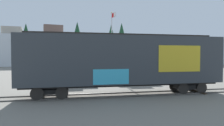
{
  "coord_description": "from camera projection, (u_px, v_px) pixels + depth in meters",
  "views": [
    {
      "loc": [
        -3.67,
        -15.56,
        3.11
      ],
      "look_at": [
        -0.64,
        0.51,
        2.54
      ],
      "focal_mm": 32.17,
      "sensor_mm": 36.0,
      "label": 1
    }
  ],
  "objects": [
    {
      "name": "ground_plane",
      "position": [
        121.0,
        95.0,
        16.07
      ],
      "size": [
        260.0,
        260.0,
        0.0
      ],
      "primitive_type": "plane",
      "color": "slate"
    },
    {
      "name": "flagpole",
      "position": [
        112.0,
        38.0,
        29.22
      ],
      "size": [
        0.46,
        1.25,
        9.59
      ],
      "color": "silver",
      "rests_on": "ground_plane"
    },
    {
      "name": "parked_car_white",
      "position": [
        135.0,
        77.0,
        22.36
      ],
      "size": [
        4.63,
        2.2,
        1.6
      ],
      "color": "silver",
      "rests_on": "ground_plane"
    },
    {
      "name": "parked_car_black",
      "position": [
        75.0,
        77.0,
        21.16
      ],
      "size": [
        4.22,
        2.03,
        1.73
      ],
      "color": "black",
      "rests_on": "ground_plane"
    },
    {
      "name": "track",
      "position": [
        129.0,
        94.0,
        16.2
      ],
      "size": [
        60.02,
        3.18,
        0.08
      ],
      "color": "#4C4742",
      "rests_on": "ground_plane"
    },
    {
      "name": "hillside",
      "position": [
        84.0,
        51.0,
        75.45
      ],
      "size": [
        146.81,
        28.44,
        14.37
      ],
      "color": "silver",
      "rests_on": "ground_plane"
    },
    {
      "name": "freight_car",
      "position": [
        124.0,
        61.0,
        16.01
      ],
      "size": [
        15.99,
        3.04,
        4.91
      ],
      "color": "#33383D",
      "rests_on": "ground_plane"
    }
  ]
}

